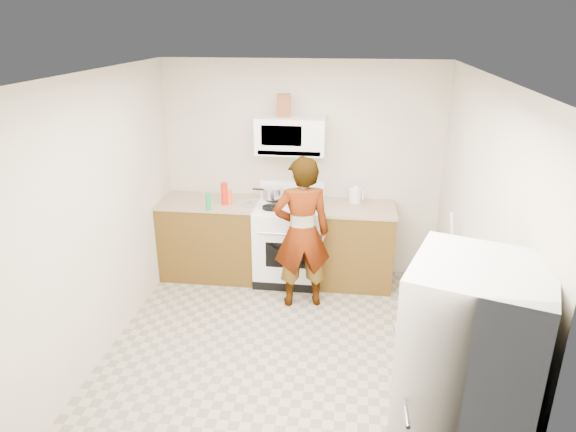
% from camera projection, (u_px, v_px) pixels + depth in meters
% --- Properties ---
extents(floor, '(3.60, 3.60, 0.00)m').
position_uv_depth(floor, '(280.00, 353.00, 4.75)').
color(floor, gray).
rests_on(floor, ground).
extents(back_wall, '(3.20, 0.02, 2.50)m').
position_uv_depth(back_wall, '(301.00, 170.00, 5.96)').
color(back_wall, beige).
rests_on(back_wall, floor).
extents(right_wall, '(0.02, 3.60, 2.50)m').
position_uv_depth(right_wall, '(475.00, 238.00, 4.12)').
color(right_wall, beige).
rests_on(right_wall, floor).
extents(cabinet_left, '(1.12, 0.62, 0.90)m').
position_uv_depth(cabinet_left, '(211.00, 239.00, 6.09)').
color(cabinet_left, brown).
rests_on(cabinet_left, floor).
extents(counter_left, '(1.14, 0.64, 0.03)m').
position_uv_depth(counter_left, '(209.00, 202.00, 5.93)').
color(counter_left, tan).
rests_on(counter_left, cabinet_left).
extents(cabinet_right, '(0.80, 0.62, 0.90)m').
position_uv_depth(cabinet_right, '(357.00, 247.00, 5.89)').
color(cabinet_right, brown).
rests_on(cabinet_right, floor).
extents(counter_right, '(0.82, 0.64, 0.03)m').
position_uv_depth(counter_right, '(359.00, 209.00, 5.72)').
color(counter_right, tan).
rests_on(counter_right, cabinet_right).
extents(gas_range, '(0.76, 0.65, 1.13)m').
position_uv_depth(gas_range, '(289.00, 241.00, 5.96)').
color(gas_range, white).
rests_on(gas_range, floor).
extents(microwave, '(0.76, 0.38, 0.40)m').
position_uv_depth(microwave, '(291.00, 135.00, 5.65)').
color(microwave, white).
rests_on(microwave, back_wall).
extents(person, '(0.67, 0.52, 1.64)m').
position_uv_depth(person, '(302.00, 233.00, 5.31)').
color(person, tan).
rests_on(person, floor).
extents(fridge, '(0.89, 0.89, 1.70)m').
position_uv_depth(fridge, '(464.00, 399.00, 2.94)').
color(fridge, silver).
rests_on(fridge, floor).
extents(kettle, '(0.15, 0.15, 0.16)m').
position_uv_depth(kettle, '(355.00, 195.00, 5.85)').
color(kettle, white).
rests_on(kettle, counter_right).
extents(jug, '(0.15, 0.15, 0.24)m').
position_uv_depth(jug, '(284.00, 105.00, 5.55)').
color(jug, brown).
rests_on(jug, microwave).
extents(saucepan, '(0.27, 0.27, 0.12)m').
position_uv_depth(saucepan, '(273.00, 193.00, 5.94)').
color(saucepan, silver).
rests_on(saucepan, gas_range).
extents(tray, '(0.27, 0.20, 0.05)m').
position_uv_depth(tray, '(306.00, 205.00, 5.71)').
color(tray, silver).
rests_on(tray, gas_range).
extents(bottle_spray, '(0.10, 0.10, 0.26)m').
position_uv_depth(bottle_spray, '(224.00, 194.00, 5.75)').
color(bottle_spray, red).
rests_on(bottle_spray, counter_left).
extents(bottle_hot_sauce, '(0.07, 0.07, 0.17)m').
position_uv_depth(bottle_hot_sauce, '(230.00, 197.00, 5.77)').
color(bottle_hot_sauce, '#FC4E1C').
rests_on(bottle_hot_sauce, counter_left).
extents(bottle_green_cap, '(0.07, 0.07, 0.19)m').
position_uv_depth(bottle_green_cap, '(208.00, 202.00, 5.60)').
color(bottle_green_cap, '#198B3D').
rests_on(bottle_green_cap, counter_left).
extents(pot_lid, '(0.28, 0.28, 0.01)m').
position_uv_depth(pot_lid, '(251.00, 203.00, 5.81)').
color(pot_lid, white).
rests_on(pot_lid, counter_left).
extents(broom, '(0.23, 0.19, 1.25)m').
position_uv_depth(broom, '(453.00, 271.00, 4.93)').
color(broom, white).
rests_on(broom, floor).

